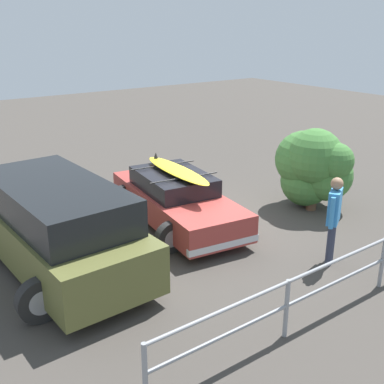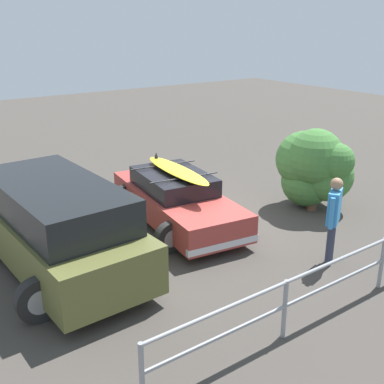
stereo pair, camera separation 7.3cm
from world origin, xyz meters
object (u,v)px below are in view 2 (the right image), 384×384
at_px(sedan_car, 176,199).
at_px(person_bystander, 334,213).
at_px(bush_near_left, 314,167).
at_px(suv_car, 57,225).

height_order(sedan_car, person_bystander, person_bystander).
xyz_separation_m(person_bystander, bush_near_left, (-2.02, -2.25, 0.02)).
bearing_deg(suv_car, bush_near_left, 174.73).
bearing_deg(person_bystander, suv_car, -32.89).
height_order(suv_car, bush_near_left, bush_near_left).
distance_m(sedan_car, suv_car, 3.16).
bearing_deg(suv_car, sedan_car, -169.12).
height_order(suv_car, person_bystander, person_bystander).
height_order(person_bystander, bush_near_left, bush_near_left).
relative_size(suv_car, person_bystander, 2.74).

